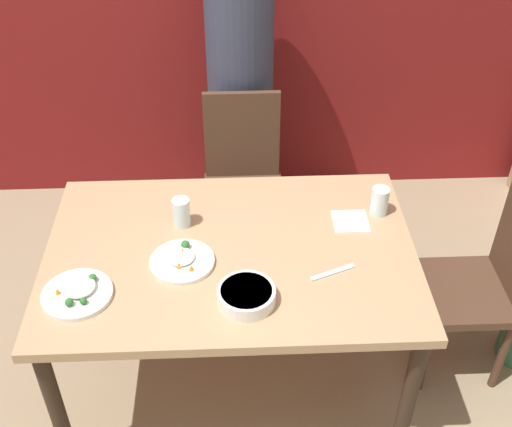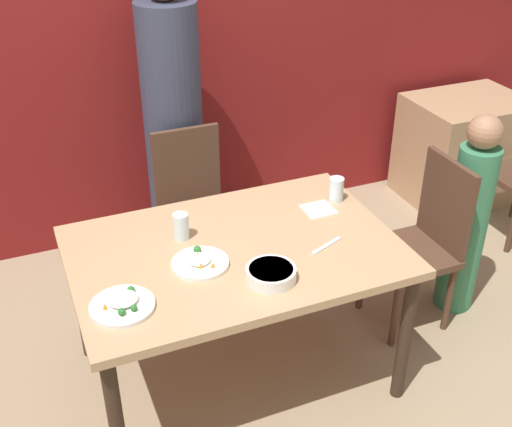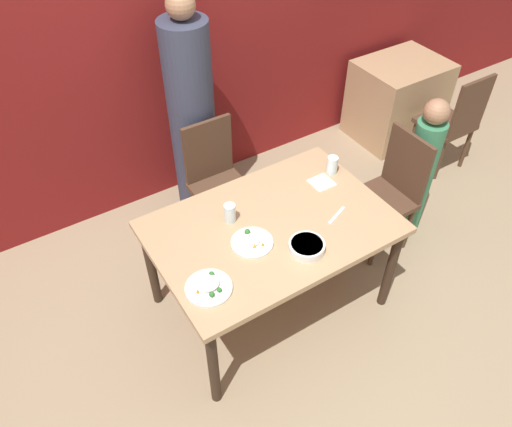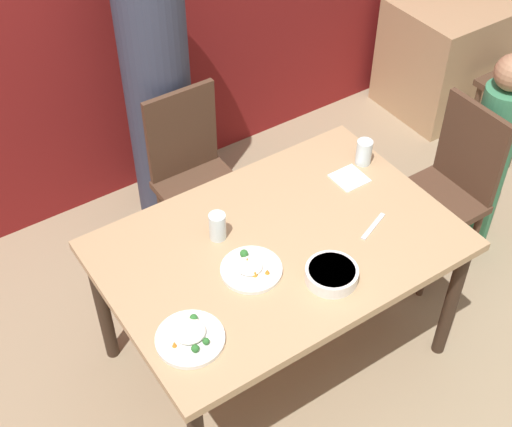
{
  "view_description": "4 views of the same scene",
  "coord_description": "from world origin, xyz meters",
  "px_view_note": "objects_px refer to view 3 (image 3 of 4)",
  "views": [
    {
      "loc": [
        0.02,
        -1.84,
        2.37
      ],
      "look_at": [
        0.1,
        0.1,
        0.84
      ],
      "focal_mm": 45.0,
      "sensor_mm": 36.0,
      "label": 1
    },
    {
      "loc": [
        -0.8,
        -2.18,
        2.3
      ],
      "look_at": [
        0.07,
        -0.06,
        0.93
      ],
      "focal_mm": 45.0,
      "sensor_mm": 36.0,
      "label": 2
    },
    {
      "loc": [
        -1.19,
        -1.72,
        2.82
      ],
      "look_at": [
        -0.09,
        0.04,
        0.84
      ],
      "focal_mm": 35.0,
      "sensor_mm": 36.0,
      "label": 3
    },
    {
      "loc": [
        -1.19,
        -1.62,
        2.81
      ],
      "look_at": [
        -0.09,
        0.04,
        0.92
      ],
      "focal_mm": 50.0,
      "sensor_mm": 36.0,
      "label": 4
    }
  ],
  "objects_px": {
    "bowl_curry": "(307,247)",
    "glass_water_tall": "(230,213)",
    "chair_child_spot": "(390,190)",
    "person_child": "(419,172)",
    "chair_adult_spot": "(217,179)",
    "person_adult": "(192,120)",
    "plate_rice_adult": "(209,287)"
  },
  "relations": [
    {
      "from": "person_adult",
      "to": "bowl_curry",
      "type": "relative_size",
      "value": 8.48
    },
    {
      "from": "chair_adult_spot",
      "to": "plate_rice_adult",
      "type": "distance_m",
      "value": 1.23
    },
    {
      "from": "chair_child_spot",
      "to": "person_child",
      "type": "relative_size",
      "value": 0.81
    },
    {
      "from": "plate_rice_adult",
      "to": "person_adult",
      "type": "bearing_deg",
      "value": 66.19
    },
    {
      "from": "chair_adult_spot",
      "to": "person_child",
      "type": "relative_size",
      "value": 0.81
    },
    {
      "from": "plate_rice_adult",
      "to": "glass_water_tall",
      "type": "xyz_separation_m",
      "value": [
        0.35,
        0.38,
        0.04
      ]
    },
    {
      "from": "person_adult",
      "to": "bowl_curry",
      "type": "bearing_deg",
      "value": -90.61
    },
    {
      "from": "chair_child_spot",
      "to": "person_child",
      "type": "height_order",
      "value": "person_child"
    },
    {
      "from": "plate_rice_adult",
      "to": "chair_adult_spot",
      "type": "bearing_deg",
      "value": 59.71
    },
    {
      "from": "person_child",
      "to": "plate_rice_adult",
      "type": "bearing_deg",
      "value": -171.87
    },
    {
      "from": "chair_child_spot",
      "to": "bowl_curry",
      "type": "height_order",
      "value": "chair_child_spot"
    },
    {
      "from": "person_adult",
      "to": "bowl_curry",
      "type": "xyz_separation_m",
      "value": [
        -0.02,
        -1.43,
        -0.04
      ]
    },
    {
      "from": "chair_adult_spot",
      "to": "person_child",
      "type": "xyz_separation_m",
      "value": [
        1.26,
        -0.77,
        0.05
      ]
    },
    {
      "from": "chair_adult_spot",
      "to": "bowl_curry",
      "type": "distance_m",
      "value": 1.13
    },
    {
      "from": "person_child",
      "to": "person_adult",
      "type": "bearing_deg",
      "value": 138.53
    },
    {
      "from": "glass_water_tall",
      "to": "bowl_curry",
      "type": "bearing_deg",
      "value": -60.84
    },
    {
      "from": "chair_adult_spot",
      "to": "chair_child_spot",
      "type": "relative_size",
      "value": 1.0
    },
    {
      "from": "person_adult",
      "to": "plate_rice_adult",
      "type": "bearing_deg",
      "value": -113.81
    },
    {
      "from": "person_adult",
      "to": "glass_water_tall",
      "type": "relative_size",
      "value": 14.25
    },
    {
      "from": "chair_child_spot",
      "to": "person_child",
      "type": "xyz_separation_m",
      "value": [
        0.27,
        -0.0,
        0.05
      ]
    },
    {
      "from": "person_child",
      "to": "plate_rice_adult",
      "type": "xyz_separation_m",
      "value": [
        -1.86,
        -0.27,
        0.21
      ]
    },
    {
      "from": "person_child",
      "to": "bowl_curry",
      "type": "bearing_deg",
      "value": -165.9
    },
    {
      "from": "chair_child_spot",
      "to": "plate_rice_adult",
      "type": "distance_m",
      "value": 1.63
    },
    {
      "from": "person_adult",
      "to": "plate_rice_adult",
      "type": "height_order",
      "value": "person_adult"
    },
    {
      "from": "chair_adult_spot",
      "to": "person_adult",
      "type": "distance_m",
      "value": 0.46
    },
    {
      "from": "person_child",
      "to": "bowl_curry",
      "type": "xyz_separation_m",
      "value": [
        -1.27,
        -0.32,
        0.23
      ]
    },
    {
      "from": "chair_adult_spot",
      "to": "glass_water_tall",
      "type": "distance_m",
      "value": 0.77
    },
    {
      "from": "person_child",
      "to": "glass_water_tall",
      "type": "bearing_deg",
      "value": 175.63
    },
    {
      "from": "person_adult",
      "to": "bowl_curry",
      "type": "distance_m",
      "value": 1.43
    },
    {
      "from": "bowl_curry",
      "to": "glass_water_tall",
      "type": "distance_m",
      "value": 0.5
    },
    {
      "from": "chair_child_spot",
      "to": "plate_rice_adult",
      "type": "xyz_separation_m",
      "value": [
        -1.59,
        -0.27,
        0.27
      ]
    },
    {
      "from": "person_adult",
      "to": "chair_adult_spot",
      "type": "bearing_deg",
      "value": -90.0
    }
  ]
}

